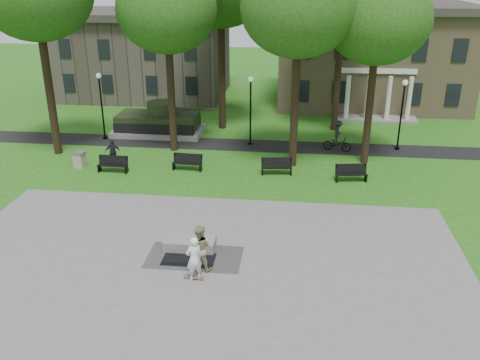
{
  "coord_description": "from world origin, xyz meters",
  "views": [
    {
      "loc": [
        3.62,
        -21.27,
        11.28
      ],
      "look_at": [
        0.92,
        2.36,
        1.4
      ],
      "focal_mm": 38.0,
      "sensor_mm": 36.0,
      "label": 1
    }
  ],
  "objects_px": {
    "friend_watching": "(199,248)",
    "concrete_block": "(190,244)",
    "park_bench_0": "(113,164)",
    "trash_bin": "(80,160)",
    "cyclist": "(337,139)",
    "skateboarder": "(194,258)"
  },
  "relations": [
    {
      "from": "cyclist",
      "to": "trash_bin",
      "type": "xyz_separation_m",
      "value": [
        -15.92,
        -4.88,
        -0.37
      ]
    },
    {
      "from": "skateboarder",
      "to": "trash_bin",
      "type": "height_order",
      "value": "skateboarder"
    },
    {
      "from": "concrete_block",
      "to": "cyclist",
      "type": "height_order",
      "value": "cyclist"
    },
    {
      "from": "skateboarder",
      "to": "park_bench_0",
      "type": "xyz_separation_m",
      "value": [
        -7.11,
        10.75,
        -0.41
      ]
    },
    {
      "from": "friend_watching",
      "to": "skateboarder",
      "type": "bearing_deg",
      "value": 83.7
    },
    {
      "from": "concrete_block",
      "to": "skateboarder",
      "type": "height_order",
      "value": "skateboarder"
    },
    {
      "from": "trash_bin",
      "to": "cyclist",
      "type": "bearing_deg",
      "value": 17.05
    },
    {
      "from": "concrete_block",
      "to": "cyclist",
      "type": "distance_m",
      "value": 15.61
    },
    {
      "from": "friend_watching",
      "to": "trash_bin",
      "type": "distance_m",
      "value": 14.25
    },
    {
      "from": "friend_watching",
      "to": "trash_bin",
      "type": "relative_size",
      "value": 2.06
    },
    {
      "from": "skateboarder",
      "to": "friend_watching",
      "type": "xyz_separation_m",
      "value": [
        0.08,
        0.67,
        0.07
      ]
    },
    {
      "from": "skateboarder",
      "to": "friend_watching",
      "type": "bearing_deg",
      "value": -132.92
    },
    {
      "from": "skateboarder",
      "to": "cyclist",
      "type": "xyz_separation_m",
      "value": [
        6.5,
        16.16,
        -0.08
      ]
    },
    {
      "from": "concrete_block",
      "to": "trash_bin",
      "type": "bearing_deg",
      "value": 134.31
    },
    {
      "from": "park_bench_0",
      "to": "trash_bin",
      "type": "distance_m",
      "value": 2.38
    },
    {
      "from": "trash_bin",
      "to": "park_bench_0",
      "type": "bearing_deg",
      "value": -12.85
    },
    {
      "from": "cyclist",
      "to": "concrete_block",
      "type": "bearing_deg",
      "value": 165.98
    },
    {
      "from": "concrete_block",
      "to": "trash_bin",
      "type": "xyz_separation_m",
      "value": [
        -8.76,
        8.97,
        0.24
      ]
    },
    {
      "from": "friend_watching",
      "to": "concrete_block",
      "type": "bearing_deg",
      "value": -64.42
    },
    {
      "from": "friend_watching",
      "to": "trash_bin",
      "type": "height_order",
      "value": "friend_watching"
    },
    {
      "from": "cyclist",
      "to": "trash_bin",
      "type": "distance_m",
      "value": 16.66
    },
    {
      "from": "park_bench_0",
      "to": "friend_watching",
      "type": "bearing_deg",
      "value": -52.23
    }
  ]
}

